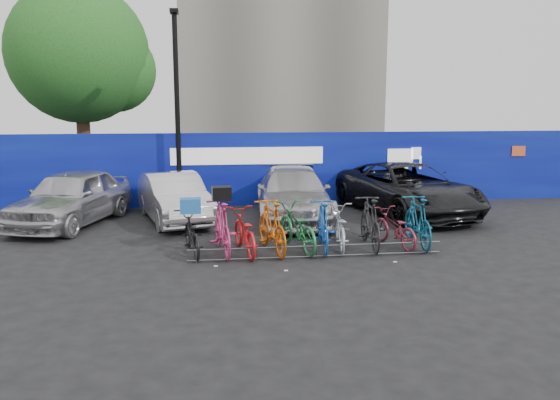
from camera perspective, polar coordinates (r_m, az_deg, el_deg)
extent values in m
plane|color=black|center=(12.57, 3.32, -5.35)|extent=(100.00, 100.00, 0.00)
cube|color=#090B7F|center=(18.17, -0.25, 3.29)|extent=(22.00, 0.15, 2.40)
cube|color=white|center=(17.92, -3.39, 4.63)|extent=(5.00, 0.02, 0.55)
cube|color=white|center=(19.04, 12.47, 4.42)|extent=(1.20, 0.02, 0.90)
cube|color=#E35528|center=(20.90, 23.66, 4.71)|extent=(0.50, 0.02, 0.35)
cylinder|color=#382314|center=(22.43, -19.79, 6.04)|extent=(0.50, 0.50, 4.00)
sphere|color=#225219|center=(22.46, -20.28, 14.20)|extent=(5.20, 5.20, 5.20)
sphere|color=#225219|center=(22.50, -16.96, 12.83)|extent=(3.20, 3.20, 3.20)
cylinder|color=black|center=(17.32, -10.67, 8.76)|extent=(0.16, 0.16, 6.00)
cube|color=black|center=(17.53, -11.01, 18.78)|extent=(0.25, 0.50, 0.12)
cylinder|color=#595B60|center=(11.93, 3.88, -4.81)|extent=(5.60, 0.03, 0.03)
cylinder|color=#595B60|center=(11.99, 3.87, -5.87)|extent=(5.60, 0.03, 0.03)
cylinder|color=#595B60|center=(11.74, -8.73, -5.86)|extent=(0.03, 0.03, 0.28)
cylinder|color=#595B60|center=(11.78, -2.36, -5.69)|extent=(0.03, 0.03, 0.28)
cylinder|color=#595B60|center=(11.97, 3.87, -5.45)|extent=(0.03, 0.03, 0.28)
cylinder|color=#595B60|center=(12.29, 9.85, -5.17)|extent=(0.03, 0.03, 0.28)
cylinder|color=#595B60|center=(12.73, 15.46, -4.85)|extent=(0.03, 0.03, 0.28)
imported|color=#B1B1B6|center=(16.19, -20.95, 0.28)|extent=(3.11, 4.89, 1.55)
imported|color=silver|center=(15.85, -11.02, 0.24)|extent=(2.52, 4.41, 1.37)
imported|color=#B2B1B6|center=(15.95, 1.38, 0.66)|extent=(2.44, 5.21, 1.47)
imported|color=black|center=(17.03, 13.13, 1.13)|extent=(3.63, 5.97, 1.55)
imported|color=black|center=(12.35, -9.25, -3.48)|extent=(0.94, 1.88, 0.94)
imported|color=#D43577|center=(12.26, -6.07, -2.84)|extent=(0.82, 2.09, 1.22)
imported|color=red|center=(12.26, -3.80, -3.33)|extent=(0.96, 1.99, 1.00)
imported|color=#CA5B0E|center=(12.29, -0.86, -2.80)|extent=(0.92, 2.07, 1.20)
imported|color=#22743D|center=(12.55, 1.74, -2.85)|extent=(1.17, 2.14, 1.07)
imported|color=#1851B0|center=(12.55, 4.53, -2.67)|extent=(0.75, 1.97, 1.15)
imported|color=#A4A8AC|center=(12.79, 6.24, -2.86)|extent=(0.93, 1.94, 0.98)
imported|color=#232326|center=(12.88, 9.41, -2.34)|extent=(0.73, 2.04, 1.20)
imported|color=maroon|center=(13.10, 11.86, -2.89)|extent=(0.99, 1.80, 0.90)
imported|color=#11526F|center=(13.25, 14.18, -2.18)|extent=(0.71, 2.02, 1.20)
cube|color=#2160AF|center=(12.22, -9.33, -0.59)|extent=(0.46, 0.35, 0.32)
cube|color=black|center=(12.11, -6.13, 0.69)|extent=(0.44, 0.40, 0.31)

